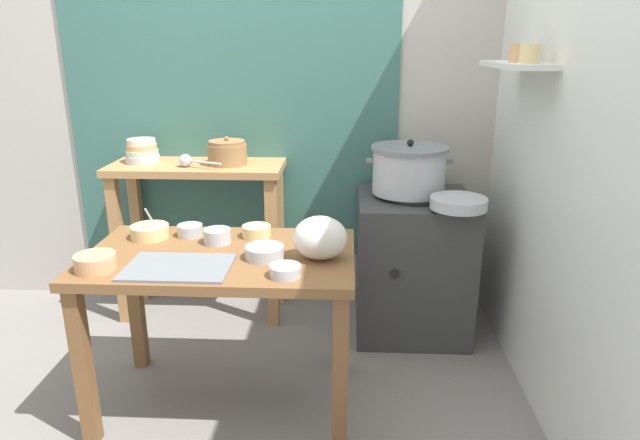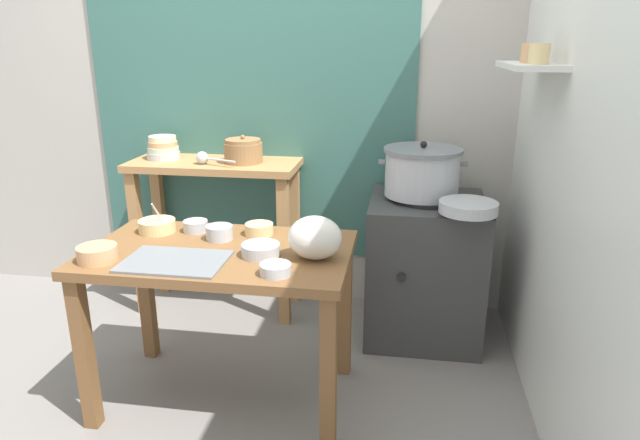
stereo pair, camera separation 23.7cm
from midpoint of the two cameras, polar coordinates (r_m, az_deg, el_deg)
The scene contains 21 objects.
ground_plane at distance 2.72m, azimuth -11.70°, elevation -17.28°, with size 9.00×9.00×0.00m, color gray.
wall_back at distance 3.29m, azimuth -6.96°, elevation 13.51°, with size 4.40×0.12×2.60m.
wall_right at distance 2.47m, azimuth 21.28°, elevation 10.97°, with size 0.30×3.20×2.60m.
prep_table at distance 2.38m, azimuth -12.85°, elevation -5.85°, with size 1.10×0.66×0.72m.
back_shelf_table at distance 3.24m, azimuth -14.40°, elevation 1.76°, with size 0.96×0.40×0.90m.
stove_block at distance 3.08m, azimuth 7.28°, elevation -4.48°, with size 0.60×0.61×0.78m.
steamer_pot at distance 2.94m, azimuth 6.87°, elevation 5.15°, with size 0.45×0.40×0.29m.
clay_pot at distance 3.12m, azimuth -11.69°, elevation 6.77°, with size 0.21×0.21×0.16m.
bowl_stack_enamel at distance 3.30m, azimuth -19.81°, elevation 6.61°, with size 0.19×0.19×0.13m.
ladle at distance 3.11m, azimuth -15.68°, elevation 5.88°, with size 0.25×0.12×0.07m.
serving_tray at distance 2.22m, azimuth -17.38°, elevation -4.71°, with size 0.40×0.28×0.01m, color slate.
plastic_bag at distance 2.19m, azimuth -3.08°, elevation -1.90°, with size 0.22×0.17×0.18m, color silver.
wide_pan at distance 2.72m, azimuth 11.67°, elevation 1.69°, with size 0.27×0.27×0.05m, color #B7BABF.
prep_bowl_0 at distance 2.56m, azimuth -15.83°, elevation -1.03°, with size 0.11×0.11×0.05m.
prep_bowl_1 at distance 2.48m, azimuth -9.28°, elevation -1.14°, with size 0.13×0.13×0.05m.
prep_bowl_2 at distance 2.24m, azimuth -8.74°, elevation -3.28°, with size 0.16×0.16×0.05m.
prep_bowl_3 at distance 2.38m, azimuth -3.24°, elevation -1.79°, with size 0.12×0.12×0.05m.
prep_bowl_4 at distance 2.44m, azimuth -13.27°, elevation -1.61°, with size 0.12×0.12×0.06m.
prep_bowl_5 at distance 2.59m, azimuth -19.63°, elevation -1.11°, with size 0.17×0.17×0.15m.
prep_bowl_6 at distance 2.31m, azimuth -24.88°, elevation -3.97°, with size 0.15×0.15×0.06m.
prep_bowl_7 at distance 2.06m, azimuth -6.88°, elevation -5.23°, with size 0.12×0.12×0.04m.
Camera 1 is at (0.52, -2.15, 1.55)m, focal length 31.13 mm.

